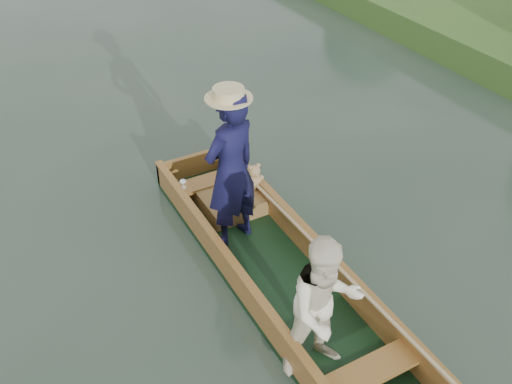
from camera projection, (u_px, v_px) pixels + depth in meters
ground at (281, 285)px, 6.60m from camera, size 120.00×120.00×0.00m
punt at (271, 242)px, 6.22m from camera, size 1.25×5.00×2.11m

